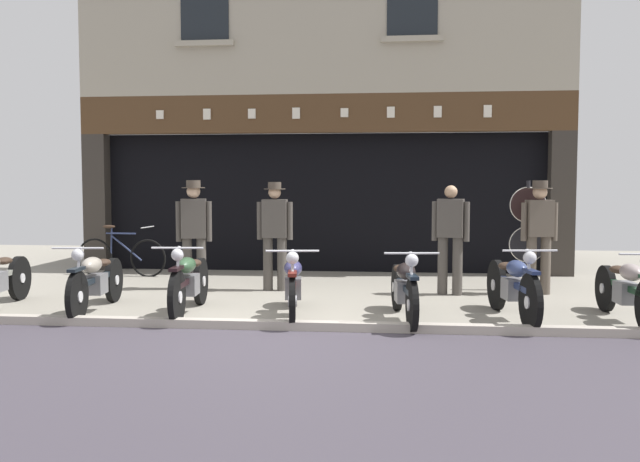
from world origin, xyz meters
The scene contains 16 objects.
ground centered at (0.00, -0.98, -0.04)m, with size 21.14×22.00×0.18m.
shop_facade centered at (0.00, 6.98, 1.79)m, with size 9.44×4.42×6.76m.
motorcycle_left centered at (-2.50, 0.91, 0.42)m, with size 0.62×2.05×0.90m.
motorcycle_center_left centered at (-1.26, 0.90, 0.42)m, with size 0.62×1.98×0.92m.
motorcycle_center centered at (0.09, 0.87, 0.41)m, with size 0.62×1.97×0.90m.
motorcycle_center_right centered at (1.47, 0.74, 0.41)m, with size 0.62×1.93×0.89m.
motorcycle_right centered at (2.78, 0.90, 0.43)m, with size 0.62×2.00×0.92m.
motorcycle_far_right centered at (4.12, 0.92, 0.41)m, with size 0.62×1.95×0.90m.
salesman_left centered at (-1.78, 2.90, 0.96)m, with size 0.55×0.36×1.72m.
shopkeeper_center centered at (-0.49, 2.90, 0.93)m, with size 0.56×0.33×1.69m.
salesman_right centered at (2.18, 2.77, 0.90)m, with size 0.55×0.30×1.64m.
assistant_far_right centered at (3.51, 2.95, 0.96)m, with size 0.55×0.36×1.71m.
tyre_sign_pole centered at (3.42, 3.35, 1.00)m, with size 0.56×0.06×1.71m.
advert_board_near centered at (-1.46, 5.40, 1.66)m, with size 0.67×0.03×1.00m.
advert_board_far centered at (-2.45, 5.40, 1.57)m, with size 0.83×0.03×1.01m.
leaning_bicycle centered at (-3.55, 4.31, 0.37)m, with size 1.73×0.50×0.93m.
Camera 1 is at (1.30, -7.57, 1.67)m, focal length 38.52 mm.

